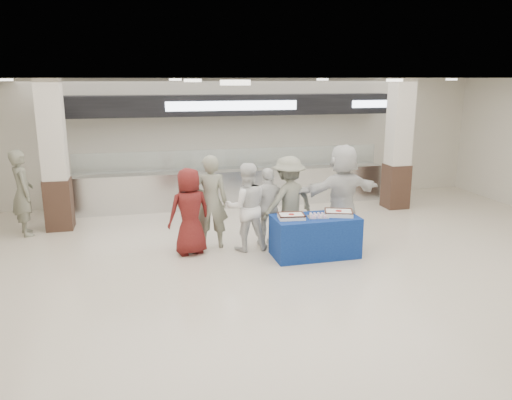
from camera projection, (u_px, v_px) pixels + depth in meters
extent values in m
plane|color=beige|center=(294.00, 288.00, 7.83)|extent=(14.00, 14.00, 0.00)
cube|color=silver|center=(231.00, 188.00, 12.82)|extent=(8.00, 0.80, 0.90)
cube|color=silver|center=(231.00, 170.00, 12.71)|extent=(8.00, 0.85, 0.04)
cube|color=white|center=(233.00, 159.00, 12.35)|extent=(7.60, 0.02, 0.50)
cube|color=black|center=(230.00, 105.00, 12.32)|extent=(8.40, 0.70, 0.50)
cube|color=white|center=(233.00, 106.00, 11.98)|extent=(3.20, 0.03, 0.22)
cube|color=white|center=(378.00, 104.00, 12.83)|extent=(1.40, 0.03, 0.18)
cube|color=#352118|center=(59.00, 204.00, 10.76)|extent=(0.55, 0.55, 1.10)
cube|color=beige|center=(52.00, 130.00, 10.38)|extent=(0.50, 0.50, 2.10)
cube|color=#352118|center=(396.00, 186.00, 12.56)|extent=(0.55, 0.55, 1.10)
cube|color=beige|center=(400.00, 122.00, 12.18)|extent=(0.50, 0.50, 2.10)
cube|color=navy|center=(315.00, 236.00, 9.15)|extent=(1.56, 0.81, 0.75)
cube|color=white|center=(291.00, 217.00, 8.93)|extent=(0.50, 0.41, 0.07)
cube|color=#421E12|center=(291.00, 214.00, 8.92)|extent=(0.50, 0.41, 0.02)
cylinder|color=#A71917|center=(291.00, 214.00, 8.92)|extent=(0.11, 0.11, 0.01)
cube|color=white|center=(339.00, 213.00, 9.14)|extent=(0.60, 0.53, 0.08)
cube|color=#421E12|center=(339.00, 210.00, 9.13)|extent=(0.60, 0.53, 0.02)
cylinder|color=#A71917|center=(339.00, 211.00, 9.13)|extent=(0.14, 0.14, 0.01)
cube|color=#B4B4B9|center=(318.00, 217.00, 9.02)|extent=(0.39, 0.31, 0.01)
imported|color=maroon|center=(190.00, 212.00, 9.17)|extent=(0.90, 0.71, 1.63)
imported|color=slate|center=(211.00, 202.00, 9.51)|extent=(0.73, 0.55, 1.81)
imported|color=white|center=(246.00, 207.00, 9.39)|extent=(0.83, 0.65, 1.68)
imported|color=white|center=(269.00, 207.00, 9.67)|extent=(0.95, 0.53, 1.53)
imported|color=slate|center=(288.00, 201.00, 9.72)|extent=(1.28, 1.00, 1.75)
imported|color=white|center=(342.00, 194.00, 9.78)|extent=(1.89, 0.84, 1.97)
imported|color=slate|center=(23.00, 193.00, 10.27)|extent=(0.64, 0.77, 1.80)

